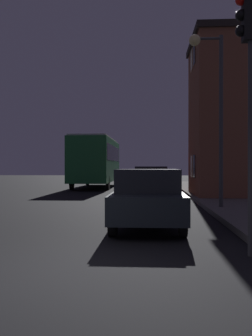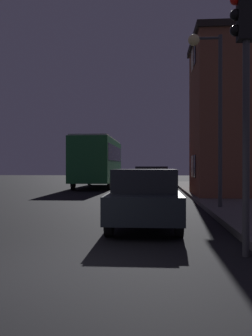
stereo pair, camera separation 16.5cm
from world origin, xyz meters
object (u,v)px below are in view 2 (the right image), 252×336
at_px(traffic_light, 244,65).
at_px(car_far_lane, 154,178).
at_px(bus, 98,159).
at_px(car_mid_lane, 152,180).
at_px(streetlamp, 211,90).
at_px(car_near_lane, 145,197).

distance_m(traffic_light, car_far_lane, 20.34).
height_order(bus, car_far_lane, bus).
bearing_deg(traffic_light, bus, 105.13).
distance_m(traffic_light, car_mid_lane, 13.36).
relative_size(streetlamp, car_far_lane, 1.29).
relative_size(bus, car_mid_lane, 2.49).
bearing_deg(streetlamp, car_far_lane, 98.10).
relative_size(traffic_light, car_mid_lane, 1.19).
xyz_separation_m(bus, car_mid_lane, (4.02, -7.97, -1.32)).
relative_size(traffic_light, car_near_lane, 1.06).
distance_m(car_mid_lane, car_far_lane, 7.10).
relative_size(car_mid_lane, car_far_lane, 0.84).
distance_m(bus, car_mid_lane, 9.03).
bearing_deg(streetlamp, car_near_lane, -122.32).
relative_size(bus, car_far_lane, 2.10).
bearing_deg(traffic_light, car_near_lane, 120.49).
bearing_deg(car_far_lane, traffic_light, -85.61).
relative_size(streetlamp, car_mid_lane, 1.54).
bearing_deg(streetlamp, bus, 112.67).
bearing_deg(car_far_lane, streetlamp, -81.90).
bearing_deg(traffic_light, car_far_lane, 94.39).
bearing_deg(car_near_lane, bus, 102.24).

